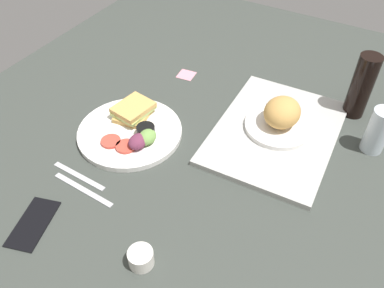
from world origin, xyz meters
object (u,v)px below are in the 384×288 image
(sticky_note, at_px, (186,75))
(bread_plate_near, at_px, (281,117))
(cell_phone, at_px, (33,223))
(fork, at_px, (79,176))
(plate_with_salad, at_px, (132,129))
(soda_bottle, at_px, (361,86))
(espresso_cup, at_px, (141,258))
(serving_tray, at_px, (276,132))
(knife, at_px, (83,189))
(drinking_glass, at_px, (378,131))

(sticky_note, bearing_deg, bread_plate_near, 72.82)
(cell_phone, bearing_deg, fork, 165.90)
(plate_with_salad, xyz_separation_m, sticky_note, (-0.34, -0.01, -0.02))
(soda_bottle, height_order, fork, soda_bottle)
(plate_with_salad, distance_m, espresso_cup, 0.42)
(serving_tray, bearing_deg, cell_phone, -33.59)
(cell_phone, xyz_separation_m, sticky_note, (-0.71, 0.00, -0.00))
(plate_with_salad, distance_m, knife, 0.24)
(knife, relative_size, cell_phone, 1.32)
(sticky_note, bearing_deg, drinking_glass, 84.82)
(serving_tray, distance_m, fork, 0.57)
(espresso_cup, distance_m, cell_phone, 0.28)
(soda_bottle, xyz_separation_m, espresso_cup, (0.74, -0.27, -0.08))
(bread_plate_near, bearing_deg, cell_phone, -32.95)
(serving_tray, height_order, espresso_cup, espresso_cup)
(sticky_note, bearing_deg, soda_bottle, 97.79)
(plate_with_salad, height_order, espresso_cup, plate_with_salad)
(plate_with_salad, bearing_deg, bread_plate_near, 120.83)
(fork, height_order, sticky_note, fork)
(plate_with_salad, height_order, soda_bottle, soda_bottle)
(serving_tray, relative_size, sticky_note, 8.04)
(bread_plate_near, bearing_deg, soda_bottle, 138.78)
(knife, bearing_deg, bread_plate_near, 55.48)
(bread_plate_near, height_order, plate_with_salad, bread_plate_near)
(serving_tray, relative_size, fork, 2.65)
(drinking_glass, distance_m, cell_phone, 0.92)
(serving_tray, height_order, fork, serving_tray)
(drinking_glass, bearing_deg, fork, -52.94)
(serving_tray, xyz_separation_m, knife, (0.44, -0.35, -0.01))
(soda_bottle, distance_m, sticky_note, 0.56)
(serving_tray, bearing_deg, bread_plate_near, 175.14)
(bread_plate_near, distance_m, espresso_cup, 0.56)
(soda_bottle, bearing_deg, serving_tray, -39.16)
(espresso_cup, distance_m, knife, 0.26)
(serving_tray, distance_m, plate_with_salad, 0.42)
(serving_tray, height_order, knife, serving_tray)
(drinking_glass, bearing_deg, soda_bottle, -147.93)
(drinking_glass, bearing_deg, sticky_note, -95.18)
(fork, bearing_deg, plate_with_salad, 85.78)
(fork, height_order, cell_phone, cell_phone)
(cell_phone, bearing_deg, espresso_cup, 82.65)
(cell_phone, relative_size, sticky_note, 2.57)
(drinking_glass, height_order, sticky_note, drinking_glass)
(drinking_glass, distance_m, fork, 0.81)
(soda_bottle, bearing_deg, bread_plate_near, -41.22)
(drinking_glass, relative_size, sticky_note, 2.41)
(plate_with_salad, xyz_separation_m, espresso_cup, (0.33, 0.26, 0.00))
(bread_plate_near, relative_size, plate_with_salad, 0.64)
(soda_bottle, bearing_deg, fork, -42.17)
(fork, bearing_deg, drinking_glass, 39.49)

